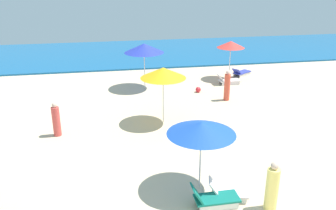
% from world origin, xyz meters
% --- Properties ---
extents(ocean, '(60.00, 10.87, 0.12)m').
position_xyz_m(ocean, '(0.00, 24.56, 0.06)').
color(ocean, '#155D97').
rests_on(ocean, ground_plane).
extents(umbrella_0, '(2.12, 2.12, 2.71)m').
position_xyz_m(umbrella_0, '(-0.72, 9.43, 2.46)').
color(umbrella_0, silver).
rests_on(umbrella_0, ground_plane).
extents(umbrella_2, '(1.80, 1.80, 2.54)m').
position_xyz_m(umbrella_2, '(4.82, 15.82, 2.32)').
color(umbrella_2, silver).
rests_on(umbrella_2, ground_plane).
extents(lounge_chair_2_0, '(1.59, 1.32, 0.62)m').
position_xyz_m(lounge_chair_2_0, '(5.88, 16.32, 0.24)').
color(lounge_chair_2_0, silver).
rests_on(lounge_chair_2_0, ground_plane).
extents(lounge_chair_2_1, '(1.50, 0.68, 0.69)m').
position_xyz_m(lounge_chair_2_1, '(4.34, 14.72, 0.25)').
color(lounge_chair_2_1, silver).
rests_on(lounge_chair_2_1, ground_plane).
extents(umbrella_3, '(2.24, 2.24, 2.40)m').
position_xyz_m(umbrella_3, '(-0.44, 3.80, 2.19)').
color(umbrella_3, silver).
rests_on(umbrella_3, ground_plane).
extents(lounge_chair_3_0, '(1.36, 0.88, 0.65)m').
position_xyz_m(lounge_chair_3_0, '(0.25, 3.03, 0.23)').
color(lounge_chair_3_0, silver).
rests_on(lounge_chair_3_0, ground_plane).
extents(lounge_chair_3_1, '(1.50, 0.65, 0.75)m').
position_xyz_m(lounge_chair_3_1, '(-0.29, 2.72, 0.27)').
color(lounge_chair_3_1, silver).
rests_on(lounge_chair_3_1, ground_plane).
extents(umbrella_4, '(2.38, 2.38, 2.77)m').
position_xyz_m(umbrella_4, '(-0.96, 14.88, 2.49)').
color(umbrella_4, silver).
rests_on(umbrella_4, ground_plane).
extents(beachgoer_0, '(0.48, 0.48, 1.55)m').
position_xyz_m(beachgoer_0, '(-5.58, 8.82, 0.72)').
color(beachgoer_0, '#D94D47').
rests_on(beachgoer_0, ground_plane).
extents(beachgoer_1, '(0.45, 0.45, 1.71)m').
position_xyz_m(beachgoer_1, '(3.29, 11.87, 0.81)').
color(beachgoer_1, '#E7523C').
rests_on(beachgoer_1, ground_plane).
extents(beachgoer_2, '(0.52, 0.52, 1.62)m').
position_xyz_m(beachgoer_2, '(1.39, 2.27, 0.75)').
color(beachgoer_2, '#F9E274').
rests_on(beachgoer_2, ground_plane).
extents(beach_ball_0, '(0.32, 0.32, 0.32)m').
position_xyz_m(beach_ball_0, '(2.07, 13.47, 0.16)').
color(beach_ball_0, red).
rests_on(beach_ball_0, ground_plane).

